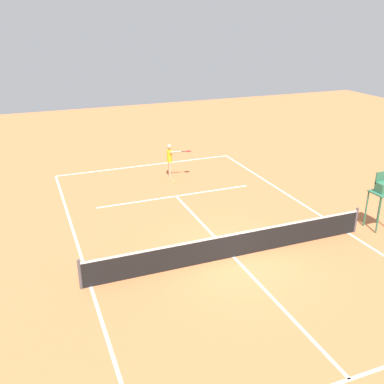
% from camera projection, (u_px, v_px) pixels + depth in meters
% --- Properties ---
extents(ground_plane, '(60.00, 60.00, 0.00)m').
position_uv_depth(ground_plane, '(234.00, 257.00, 16.07)').
color(ground_plane, '#C66B3D').
extents(court_lines, '(10.46, 22.89, 0.01)m').
position_uv_depth(court_lines, '(234.00, 257.00, 16.06)').
color(court_lines, white).
rests_on(court_lines, ground).
extents(tennis_net, '(11.06, 0.10, 1.07)m').
position_uv_depth(tennis_net, '(234.00, 245.00, 15.88)').
color(tennis_net, '#4C4C51').
rests_on(tennis_net, ground).
extents(player_serving, '(1.27, 0.78, 1.82)m').
position_uv_depth(player_serving, '(170.00, 157.00, 23.72)').
color(player_serving, '#D8A884').
rests_on(player_serving, ground).
extents(tennis_ball, '(0.07, 0.07, 0.07)m').
position_uv_depth(tennis_ball, '(174.00, 182.00, 23.23)').
color(tennis_ball, '#CCE033').
rests_on(tennis_ball, ground).
extents(umpire_chair, '(0.80, 0.80, 2.41)m').
position_uv_depth(umpire_chair, '(382.00, 192.00, 17.68)').
color(umpire_chair, '#2D6B4C').
rests_on(umpire_chair, ground).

